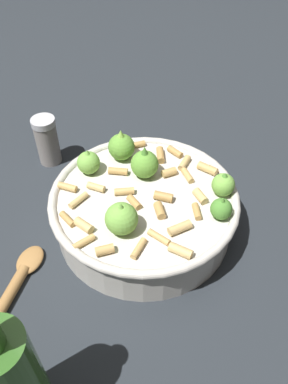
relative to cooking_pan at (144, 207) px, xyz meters
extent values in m
plane|color=#23282D|center=(0.00, 0.00, -0.04)|extent=(2.40, 2.40, 0.00)
cylinder|color=beige|center=(0.00, 0.00, -0.01)|extent=(0.27, 0.27, 0.07)
torus|color=beige|center=(0.00, 0.00, 0.02)|extent=(0.29, 0.29, 0.01)
sphere|color=#609E38|center=(-0.05, 0.08, 0.05)|extent=(0.04, 0.04, 0.04)
cone|color=#8CC64C|center=(-0.05, 0.08, 0.07)|extent=(0.02, 0.02, 0.02)
sphere|color=#75B247|center=(-0.02, -0.07, 0.05)|extent=(0.05, 0.05, 0.05)
cone|color=#75B247|center=(-0.02, -0.07, 0.07)|extent=(0.02, 0.02, 0.02)
sphere|color=#609E38|center=(-0.01, 0.05, 0.05)|extent=(0.04, 0.04, 0.04)
cone|color=#4C8933|center=(-0.01, 0.05, 0.07)|extent=(0.02, 0.02, 0.02)
sphere|color=#75B247|center=(-0.10, 0.04, 0.04)|extent=(0.04, 0.04, 0.04)
cone|color=#75B247|center=(-0.10, 0.04, 0.06)|extent=(0.02, 0.02, 0.01)
sphere|color=#4C8933|center=(0.11, -0.02, 0.04)|extent=(0.03, 0.03, 0.03)
cone|color=#4C8933|center=(0.11, -0.02, 0.06)|extent=(0.01, 0.01, 0.01)
sphere|color=#75B247|center=(0.11, 0.03, 0.04)|extent=(0.03, 0.03, 0.03)
cone|color=#4C8933|center=(0.11, 0.03, 0.06)|extent=(0.02, 0.02, 0.01)
cylinder|color=tan|center=(0.05, 0.08, 0.03)|extent=(0.02, 0.03, 0.01)
cylinder|color=tan|center=(-0.07, 0.00, 0.03)|extent=(0.03, 0.02, 0.01)
cylinder|color=tan|center=(0.03, 0.11, 0.03)|extent=(0.03, 0.02, 0.01)
cylinder|color=tan|center=(-0.03, 0.00, 0.03)|extent=(0.03, 0.02, 0.01)
cylinder|color=tan|center=(-0.12, -0.01, 0.03)|extent=(0.03, 0.01, 0.01)
cylinder|color=tan|center=(-0.07, -0.08, 0.03)|extent=(0.03, 0.02, 0.01)
cylinder|color=tan|center=(0.07, -0.09, 0.03)|extent=(0.03, 0.02, 0.01)
cylinder|color=tan|center=(-0.01, -0.02, 0.03)|extent=(0.03, 0.03, 0.01)
cylinder|color=tan|center=(0.04, -0.08, 0.03)|extent=(0.03, 0.02, 0.01)
cylinder|color=tan|center=(0.08, -0.02, 0.03)|extent=(0.02, 0.03, 0.01)
cylinder|color=tan|center=(-0.04, 0.11, 0.03)|extent=(0.03, 0.02, 0.01)
cylinder|color=tan|center=(-0.09, -0.03, 0.03)|extent=(0.02, 0.03, 0.01)
cylinder|color=tan|center=(0.01, -0.10, 0.03)|extent=(0.02, 0.03, 0.01)
cylinder|color=tan|center=(0.03, -0.03, 0.03)|extent=(0.02, 0.03, 0.01)
cylinder|color=tan|center=(0.08, 0.01, 0.03)|extent=(0.03, 0.03, 0.01)
cylinder|color=tan|center=(0.06, 0.05, 0.03)|extent=(0.02, 0.03, 0.01)
cylinder|color=tan|center=(-0.05, 0.04, 0.03)|extent=(0.03, 0.01, 0.01)
cylinder|color=tan|center=(0.01, 0.09, 0.03)|extent=(0.02, 0.03, 0.01)
cylinder|color=tan|center=(-0.09, -0.07, 0.03)|extent=(0.03, 0.02, 0.01)
cylinder|color=tan|center=(-0.06, -0.10, 0.03)|extent=(0.03, 0.03, 0.01)
cylinder|color=tan|center=(0.06, -0.06, 0.03)|extent=(0.03, 0.03, 0.01)
cylinder|color=tan|center=(0.03, 0.05, 0.03)|extent=(0.03, 0.02, 0.01)
cylinder|color=tan|center=(-0.03, -0.11, 0.03)|extent=(0.03, 0.02, 0.01)
cylinder|color=tan|center=(0.03, 0.00, 0.03)|extent=(0.03, 0.02, 0.01)
cylinder|color=tan|center=(0.09, 0.07, 0.03)|extent=(0.03, 0.02, 0.01)
cylinder|color=gray|center=(-0.21, 0.12, 0.00)|extent=(0.04, 0.04, 0.08)
cylinder|color=silver|center=(-0.21, 0.12, 0.04)|extent=(0.04, 0.04, 0.01)
cylinder|color=#336023|center=(-0.07, -0.29, 0.04)|extent=(0.06, 0.06, 0.17)
ellipsoid|color=#9E703D|center=(-0.15, -0.10, -0.04)|extent=(0.04, 0.05, 0.01)
camera|label=1|loc=(0.08, -0.40, 0.44)|focal=36.36mm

